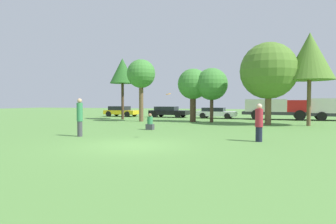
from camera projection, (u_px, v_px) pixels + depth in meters
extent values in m
plane|color=#54843D|center=(132.00, 145.00, 11.95)|extent=(120.00, 120.00, 0.00)
cylinder|color=#3F3F47|center=(80.00, 129.00, 15.01)|extent=(0.26, 0.26, 0.78)
cylinder|color=#337F4C|center=(80.00, 112.00, 14.98)|extent=(0.30, 0.30, 0.96)
sphere|color=tan|center=(80.00, 101.00, 14.96)|extent=(0.24, 0.24, 0.24)
cylinder|color=#191E33|center=(259.00, 134.00, 13.05)|extent=(0.29, 0.29, 0.66)
cylinder|color=#A52633|center=(259.00, 118.00, 13.02)|extent=(0.34, 0.34, 0.81)
sphere|color=beige|center=(259.00, 106.00, 13.00)|extent=(0.25, 0.25, 0.25)
cylinder|color=orange|center=(168.00, 94.00, 13.84)|extent=(0.23, 0.22, 0.09)
cube|color=#3F3F47|center=(150.00, 127.00, 18.58)|extent=(0.46, 0.39, 0.36)
cylinder|color=#337F4C|center=(150.00, 120.00, 18.57)|extent=(0.35, 0.35, 0.48)
sphere|color=#8C6647|center=(150.00, 115.00, 18.55)|extent=(0.22, 0.22, 0.22)
cylinder|color=#473323|center=(123.00, 101.00, 29.32)|extent=(0.27, 0.27, 3.64)
cone|color=#286023|center=(122.00, 71.00, 29.21)|extent=(2.51, 2.51, 2.51)
cylinder|color=brown|center=(141.00, 102.00, 26.33)|extent=(0.39, 0.39, 3.61)
sphere|color=#3D7F33|center=(141.00, 74.00, 26.24)|extent=(2.58, 2.58, 2.58)
cylinder|color=#473323|center=(193.00, 107.00, 25.83)|extent=(0.53, 0.53, 2.62)
sphere|color=#3D7F33|center=(193.00, 84.00, 25.76)|extent=(2.71, 2.71, 2.71)
cylinder|color=#473323|center=(212.00, 108.00, 25.16)|extent=(0.30, 0.30, 2.55)
sphere|color=#3D7F33|center=(212.00, 84.00, 25.09)|extent=(2.77, 2.77, 2.77)
cylinder|color=brown|center=(268.00, 106.00, 22.36)|extent=(0.47, 0.47, 2.97)
sphere|color=#4C7528|center=(269.00, 71.00, 22.26)|extent=(4.32, 4.32, 4.32)
cylinder|color=brown|center=(309.00, 103.00, 21.52)|extent=(0.28, 0.28, 3.39)
cone|color=#4C7528|center=(310.00, 56.00, 21.40)|extent=(3.50, 3.50, 3.50)
cube|color=gold|center=(122.00, 112.00, 35.11)|extent=(4.09, 1.96, 0.48)
cube|color=black|center=(119.00, 108.00, 35.20)|extent=(2.27, 1.68, 0.48)
cylinder|color=black|center=(134.00, 114.00, 35.52)|extent=(0.67, 0.21, 0.66)
cylinder|color=black|center=(127.00, 114.00, 33.81)|extent=(0.67, 0.21, 0.66)
cylinder|color=black|center=(117.00, 113.00, 36.41)|extent=(0.67, 0.21, 0.66)
cylinder|color=black|center=(109.00, 114.00, 34.70)|extent=(0.67, 0.21, 0.66)
cube|color=black|center=(169.00, 113.00, 33.39)|extent=(4.48, 1.99, 0.49)
cube|color=black|center=(166.00, 108.00, 33.49)|extent=(2.48, 1.70, 0.45)
cylinder|color=black|center=(183.00, 114.00, 33.77)|extent=(0.70, 0.23, 0.70)
cylinder|color=black|center=(178.00, 115.00, 32.05)|extent=(0.70, 0.23, 0.70)
cylinder|color=black|center=(161.00, 114.00, 34.74)|extent=(0.70, 0.23, 0.70)
cylinder|color=black|center=(155.00, 114.00, 33.02)|extent=(0.70, 0.23, 0.70)
cube|color=silver|center=(217.00, 114.00, 31.29)|extent=(4.25, 1.94, 0.50)
cube|color=black|center=(214.00, 109.00, 31.38)|extent=(2.36, 1.66, 0.40)
cylinder|color=black|center=(230.00, 115.00, 31.67)|extent=(0.62, 0.24, 0.61)
cylinder|color=black|center=(227.00, 116.00, 29.99)|extent=(0.62, 0.24, 0.61)
cylinder|color=black|center=(207.00, 115.00, 32.60)|extent=(0.62, 0.24, 0.61)
cylinder|color=black|center=(203.00, 116.00, 30.91)|extent=(0.62, 0.24, 0.61)
cube|color=#2D2D33|center=(275.00, 113.00, 29.20)|extent=(6.38, 2.46, 0.30)
cube|color=red|center=(297.00, 106.00, 28.47)|extent=(2.09, 2.20, 1.14)
cube|color=beige|center=(266.00, 105.00, 29.48)|extent=(3.98, 2.38, 1.24)
cylinder|color=black|center=(298.00, 114.00, 29.47)|extent=(1.00, 0.31, 1.00)
cylinder|color=black|center=(300.00, 115.00, 27.37)|extent=(1.00, 0.31, 1.00)
cylinder|color=black|center=(258.00, 114.00, 30.87)|extent=(1.00, 0.31, 1.00)
cylinder|color=black|center=(256.00, 115.00, 28.77)|extent=(1.00, 0.31, 1.00)
cube|color=beige|center=(329.00, 106.00, 27.71)|extent=(3.46, 2.23, 1.38)
cylinder|color=black|center=(319.00, 115.00, 29.00)|extent=(0.86, 0.31, 0.85)
cylinder|color=black|center=(322.00, 116.00, 27.02)|extent=(0.86, 0.31, 0.85)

